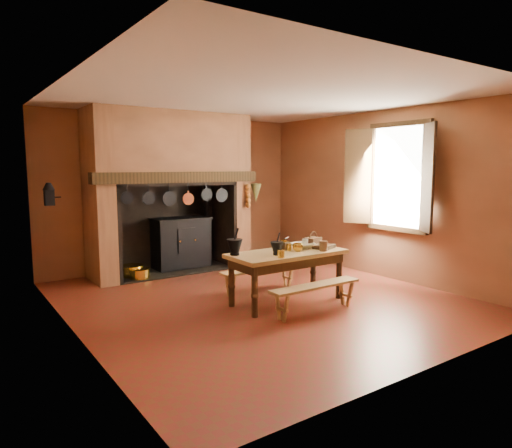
# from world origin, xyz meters

# --- Properties ---
(floor) EXTENTS (5.50, 5.50, 0.00)m
(floor) POSITION_xyz_m (0.00, 0.00, 0.00)
(floor) COLOR maroon
(floor) RESTS_ON ground
(ceiling) EXTENTS (5.50, 5.50, 0.00)m
(ceiling) POSITION_xyz_m (0.00, 0.00, 2.80)
(ceiling) COLOR silver
(ceiling) RESTS_ON back_wall
(back_wall) EXTENTS (5.00, 0.02, 2.80)m
(back_wall) POSITION_xyz_m (0.00, 2.75, 1.40)
(back_wall) COLOR #9A603D
(back_wall) RESTS_ON floor
(wall_left) EXTENTS (0.02, 5.50, 2.80)m
(wall_left) POSITION_xyz_m (-2.50, 0.00, 1.40)
(wall_left) COLOR #9A603D
(wall_left) RESTS_ON floor
(wall_right) EXTENTS (0.02, 5.50, 2.80)m
(wall_right) POSITION_xyz_m (2.50, 0.00, 1.40)
(wall_right) COLOR #9A603D
(wall_right) RESTS_ON floor
(wall_front) EXTENTS (5.00, 0.02, 2.80)m
(wall_front) POSITION_xyz_m (0.00, -2.75, 1.40)
(wall_front) COLOR #9A603D
(wall_front) RESTS_ON floor
(chimney_breast) EXTENTS (2.95, 0.96, 2.80)m
(chimney_breast) POSITION_xyz_m (-0.30, 2.31, 1.81)
(chimney_breast) COLOR #9A603D
(chimney_breast) RESTS_ON floor
(iron_range) EXTENTS (1.12, 0.55, 1.60)m
(iron_range) POSITION_xyz_m (-0.04, 2.45, 0.48)
(iron_range) COLOR black
(iron_range) RESTS_ON floor
(hearth_pans) EXTENTS (0.51, 0.62, 0.20)m
(hearth_pans) POSITION_xyz_m (-1.05, 2.22, 0.09)
(hearth_pans) COLOR gold
(hearth_pans) RESTS_ON floor
(hanging_pans) EXTENTS (1.92, 0.29, 0.27)m
(hanging_pans) POSITION_xyz_m (-0.34, 1.81, 1.36)
(hanging_pans) COLOR black
(hanging_pans) RESTS_ON chimney_breast
(onion_string) EXTENTS (0.12, 0.10, 0.46)m
(onion_string) POSITION_xyz_m (1.00, 1.79, 1.33)
(onion_string) COLOR #A25C1D
(onion_string) RESTS_ON chimney_breast
(herb_bunch) EXTENTS (0.20, 0.20, 0.35)m
(herb_bunch) POSITION_xyz_m (1.18, 1.79, 1.38)
(herb_bunch) COLOR #545B2B
(herb_bunch) RESTS_ON chimney_breast
(window) EXTENTS (0.39, 1.75, 1.76)m
(window) POSITION_xyz_m (2.35, -0.40, 1.70)
(window) COLOR white
(window) RESTS_ON wall_right
(wall_coffee_mill) EXTENTS (0.23, 0.16, 0.31)m
(wall_coffee_mill) POSITION_xyz_m (-2.42, 1.55, 1.52)
(wall_coffee_mill) COLOR black
(wall_coffee_mill) RESTS_ON wall_left
(work_table) EXTENTS (1.64, 0.73, 0.71)m
(work_table) POSITION_xyz_m (0.21, -0.35, 0.60)
(work_table) COLOR #A3874B
(work_table) RESTS_ON floor
(bench_front) EXTENTS (1.34, 0.23, 0.38)m
(bench_front) POSITION_xyz_m (0.21, -0.94, 0.28)
(bench_front) COLOR #A3874B
(bench_front) RESTS_ON floor
(bench_back) EXTENTS (1.29, 0.23, 0.36)m
(bench_back) POSITION_xyz_m (0.21, 0.29, 0.27)
(bench_back) COLOR #A3874B
(bench_back) RESTS_ON floor
(mortar_large) EXTENTS (0.21, 0.21, 0.36)m
(mortar_large) POSITION_xyz_m (-0.51, -0.15, 0.83)
(mortar_large) COLOR black
(mortar_large) RESTS_ON work_table
(mortar_small) EXTENTS (0.17, 0.17, 0.30)m
(mortar_small) POSITION_xyz_m (-0.05, -0.46, 0.81)
(mortar_small) COLOR black
(mortar_small) RESTS_ON work_table
(coffee_grinder) EXTENTS (0.18, 0.15, 0.19)m
(coffee_grinder) POSITION_xyz_m (0.23, -0.25, 0.78)
(coffee_grinder) COLOR #332110
(coffee_grinder) RESTS_ON work_table
(brass_mug_a) EXTENTS (0.10, 0.10, 0.10)m
(brass_mug_a) POSITION_xyz_m (-0.11, -0.64, 0.76)
(brass_mug_a) COLOR gold
(brass_mug_a) RESTS_ON work_table
(brass_mug_b) EXTENTS (0.11, 0.11, 0.10)m
(brass_mug_b) POSITION_xyz_m (0.28, -0.29, 0.76)
(brass_mug_b) COLOR gold
(brass_mug_b) RESTS_ON work_table
(mixing_bowl) EXTENTS (0.34, 0.34, 0.08)m
(mixing_bowl) POSITION_xyz_m (0.55, -0.28, 0.75)
(mixing_bowl) COLOR #B0AC87
(mixing_bowl) RESTS_ON work_table
(stoneware_crock) EXTENTS (0.13, 0.13, 0.14)m
(stoneware_crock) POSITION_xyz_m (0.65, -0.60, 0.78)
(stoneware_crock) COLOR #54371F
(stoneware_crock) RESTS_ON work_table
(glass_jar) EXTENTS (0.09, 0.09, 0.15)m
(glass_jar) POSITION_xyz_m (0.53, -0.35, 0.78)
(glass_jar) COLOR beige
(glass_jar) RESTS_ON work_table
(wicker_basket) EXTENTS (0.27, 0.22, 0.22)m
(wicker_basket) POSITION_xyz_m (0.79, -0.23, 0.78)
(wicker_basket) COLOR #4E3217
(wicker_basket) RESTS_ON work_table
(wooden_tray) EXTENTS (0.36, 0.31, 0.05)m
(wooden_tray) POSITION_xyz_m (0.80, -0.45, 0.74)
(wooden_tray) COLOR #332110
(wooden_tray) RESTS_ON work_table
(brass_cup) EXTENTS (0.15, 0.15, 0.11)m
(brass_cup) POSITION_xyz_m (0.35, -0.41, 0.77)
(brass_cup) COLOR gold
(brass_cup) RESTS_ON work_table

